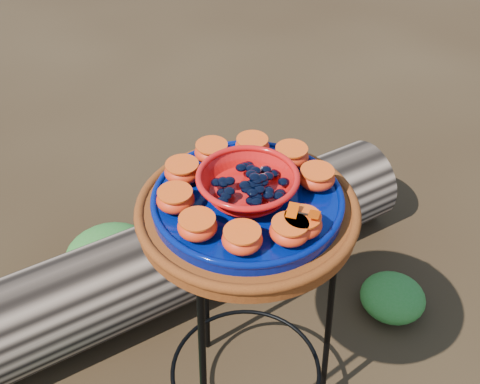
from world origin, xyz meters
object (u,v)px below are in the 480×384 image
cobalt_plate (248,201)px  driftwood_log (185,255)px  red_bowl (248,186)px  terracotta_saucer (247,213)px  plant_stand (246,323)px

cobalt_plate → driftwood_log: size_ratio=0.25×
red_bowl → driftwood_log: red_bowl is taller
terracotta_saucer → cobalt_plate: 0.03m
plant_stand → red_bowl: red_bowl is taller
terracotta_saucer → red_bowl: size_ratio=2.33×
driftwood_log → cobalt_plate: bearing=-97.7°
plant_stand → driftwood_log: (0.06, 0.47, -0.20)m
cobalt_plate → plant_stand: bearing=0.0°
plant_stand → red_bowl: 0.44m
plant_stand → terracotta_saucer: size_ratio=1.52×
red_bowl → plant_stand: bearing=0.0°
plant_stand → red_bowl: (0.00, 0.00, 0.44)m
terracotta_saucer → cobalt_plate: size_ratio=1.17×
terracotta_saucer → cobalt_plate: cobalt_plate is taller
plant_stand → cobalt_plate: 0.40m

